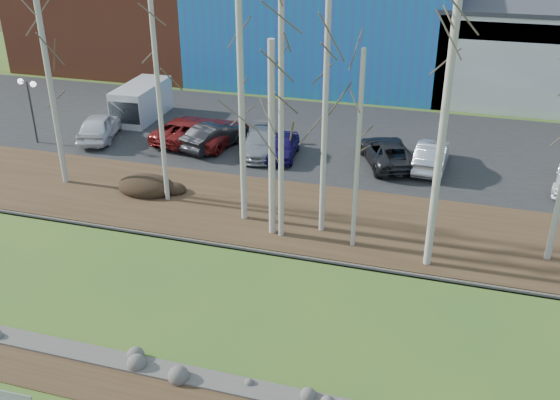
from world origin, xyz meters
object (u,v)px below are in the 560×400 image
(car_9, at_px, (185,129))
(car_1, at_px, (215,136))
(car_0, at_px, (99,126))
(car_3, at_px, (260,142))
(car_8, at_px, (194,130))
(car_6, at_px, (388,152))
(car_5, at_px, (432,155))
(car_4, at_px, (283,146))
(van_grey, at_px, (140,102))
(car_2, at_px, (217,133))
(street_lamp, at_px, (29,94))

(car_9, bearing_deg, car_1, 172.42)
(car_0, bearing_deg, car_9, 177.65)
(car_0, bearing_deg, car_3, 166.58)
(car_8, distance_m, car_9, 0.58)
(car_3, distance_m, car_6, 7.25)
(car_5, xyz_separation_m, car_6, (-2.36, -0.11, -0.05))
(car_6, bearing_deg, car_3, -18.87)
(car_4, bearing_deg, car_3, 166.71)
(car_0, bearing_deg, car_4, 165.31)
(car_9, distance_m, van_grey, 5.39)
(car_5, height_order, car_8, car_5)
(car_0, relative_size, car_1, 1.04)
(car_6, bearing_deg, car_5, 159.75)
(car_2, distance_m, car_8, 1.48)
(street_lamp, height_order, car_4, street_lamp)
(car_0, bearing_deg, street_lamp, 10.28)
(car_6, bearing_deg, car_8, -24.20)
(van_grey, bearing_deg, car_2, -26.51)
(car_4, xyz_separation_m, car_6, (5.81, 0.71, 0.06))
(car_2, xyz_separation_m, van_grey, (-6.59, 2.90, 0.44))
(car_1, xyz_separation_m, car_3, (2.81, -0.12, -0.08))
(car_1, relative_size, car_8, 0.90)
(car_5, bearing_deg, van_grey, -6.73)
(street_lamp, height_order, car_0, street_lamp)
(car_2, distance_m, car_4, 4.48)
(car_5, bearing_deg, car_3, 6.06)
(car_3, bearing_deg, van_grey, 146.81)
(car_0, distance_m, van_grey, 4.21)
(car_5, relative_size, car_9, 0.91)
(car_4, distance_m, van_grey, 11.63)
(car_0, distance_m, car_6, 17.38)
(street_lamp, bearing_deg, car_3, 24.79)
(car_3, bearing_deg, car_2, 153.26)
(car_1, xyz_separation_m, van_grey, (-6.73, 3.55, 0.39))
(car_1, relative_size, car_4, 1.19)
(car_0, relative_size, car_8, 0.94)
(car_0, relative_size, van_grey, 0.89)
(car_3, relative_size, van_grey, 0.87)
(car_4, distance_m, car_6, 5.85)
(car_2, height_order, car_4, car_2)
(car_1, bearing_deg, car_6, -157.97)
(car_9, xyz_separation_m, van_grey, (-4.53, 2.90, 0.44))
(car_0, bearing_deg, car_1, 168.55)
(car_4, bearing_deg, car_0, 175.68)
(street_lamp, relative_size, car_8, 0.76)
(street_lamp, distance_m, car_1, 11.12)
(car_2, relative_size, car_3, 1.09)
(car_0, distance_m, car_1, 7.33)
(van_grey, bearing_deg, car_4, -22.12)
(car_3, distance_m, car_5, 9.62)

